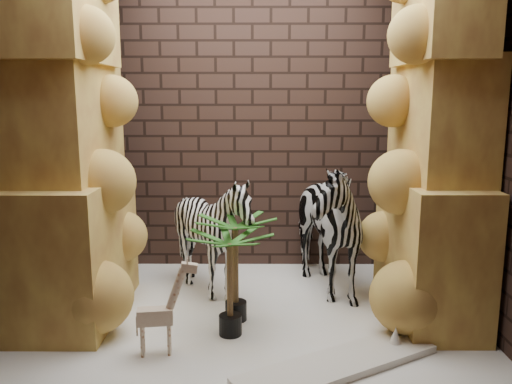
{
  "coord_description": "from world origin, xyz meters",
  "views": [
    {
      "loc": [
        0.06,
        -3.94,
        1.74
      ],
      "look_at": [
        0.04,
        0.15,
        0.98
      ],
      "focal_mm": 36.16,
      "sensor_mm": 36.0,
      "label": 1
    }
  ],
  "objects_px": {
    "palm_front": "(236,268)",
    "giraffe_toy": "(155,306)",
    "zebra_right": "(317,213)",
    "zebra_left": "(213,241)",
    "palm_back": "(230,283)",
    "surfboard": "(338,365)"
  },
  "relations": [
    {
      "from": "palm_front",
      "to": "giraffe_toy",
      "type": "bearing_deg",
      "value": -133.48
    },
    {
      "from": "zebra_right",
      "to": "zebra_left",
      "type": "height_order",
      "value": "zebra_right"
    },
    {
      "from": "palm_back",
      "to": "surfboard",
      "type": "relative_size",
      "value": 0.55
    },
    {
      "from": "zebra_left",
      "to": "giraffe_toy",
      "type": "distance_m",
      "value": 1.12
    },
    {
      "from": "zebra_right",
      "to": "palm_front",
      "type": "xyz_separation_m",
      "value": [
        -0.7,
        -0.66,
        -0.29
      ]
    },
    {
      "from": "zebra_right",
      "to": "surfboard",
      "type": "distance_m",
      "value": 1.56
    },
    {
      "from": "zebra_right",
      "to": "zebra_left",
      "type": "bearing_deg",
      "value": 172.72
    },
    {
      "from": "zebra_right",
      "to": "giraffe_toy",
      "type": "xyz_separation_m",
      "value": [
        -1.22,
        -1.21,
        -0.37
      ]
    },
    {
      "from": "giraffe_toy",
      "to": "surfboard",
      "type": "bearing_deg",
      "value": -16.49
    },
    {
      "from": "zebra_left",
      "to": "surfboard",
      "type": "xyz_separation_m",
      "value": [
        0.91,
        -1.25,
        -0.47
      ]
    },
    {
      "from": "zebra_right",
      "to": "surfboard",
      "type": "relative_size",
      "value": 1.0
    },
    {
      "from": "zebra_right",
      "to": "palm_back",
      "type": "relative_size",
      "value": 1.8
    },
    {
      "from": "zebra_left",
      "to": "palm_back",
      "type": "bearing_deg",
      "value": -67.91
    },
    {
      "from": "zebra_right",
      "to": "palm_back",
      "type": "distance_m",
      "value": 1.22
    },
    {
      "from": "zebra_left",
      "to": "palm_back",
      "type": "relative_size",
      "value": 1.38
    },
    {
      "from": "palm_back",
      "to": "giraffe_toy",
      "type": "bearing_deg",
      "value": -149.03
    },
    {
      "from": "zebra_right",
      "to": "surfboard",
      "type": "xyz_separation_m",
      "value": [
        -0.01,
        -1.4,
        -0.69
      ]
    },
    {
      "from": "zebra_left",
      "to": "palm_back",
      "type": "height_order",
      "value": "zebra_left"
    },
    {
      "from": "zebra_left",
      "to": "giraffe_toy",
      "type": "relative_size",
      "value": 1.58
    },
    {
      "from": "zebra_left",
      "to": "surfboard",
      "type": "relative_size",
      "value": 0.77
    },
    {
      "from": "zebra_right",
      "to": "zebra_left",
      "type": "relative_size",
      "value": 1.3
    },
    {
      "from": "zebra_right",
      "to": "zebra_left",
      "type": "distance_m",
      "value": 0.96
    }
  ]
}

